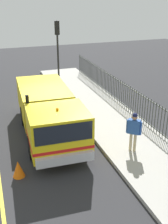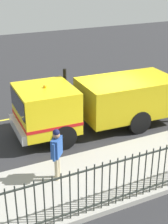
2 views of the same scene
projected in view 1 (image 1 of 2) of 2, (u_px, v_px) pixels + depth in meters
The scene contains 7 objects.
ground_plane at pixel (46, 127), 13.88m from camera, with size 44.49×44.49×0.00m, color #2B2B2D.
sidewalk_slab at pixel (106, 117), 14.85m from camera, with size 3.07×20.22×0.16m, color #A3A099.
work_truck at pixel (49, 112), 12.49m from camera, with size 2.59×6.84×2.41m.
worker_standing at pixel (134, 128), 11.12m from camera, with size 0.50×0.48×1.70m.
iron_fence at pixel (130, 99), 14.95m from camera, with size 0.04×17.22×1.46m.
traffic_light_near at pixel (57, 42), 17.84m from camera, with size 0.33×0.25×4.38m.
traffic_cone at pixel (18, 169), 10.08m from camera, with size 0.45×0.45×0.64m, color orange.
Camera 1 is at (-2.36, -12.35, 6.22)m, focal length 44.68 mm.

